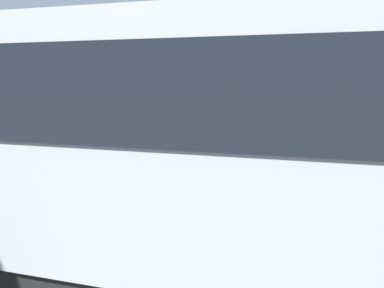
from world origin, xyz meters
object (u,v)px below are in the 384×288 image
(tour_bus, at_px, (128,153))
(spectator_centre, at_px, (175,165))
(spectator_left, at_px, (253,168))
(traffic_cone, at_px, (199,160))
(stunt_motorcycle, at_px, (129,145))
(spectator_far_left, at_px, (316,174))
(parked_motorcycle_silver, at_px, (288,214))
(spectator_right, at_px, (137,159))

(tour_bus, xyz_separation_m, spectator_centre, (0.46, -2.60, -0.62))
(spectator_left, xyz_separation_m, traffic_cone, (2.64, -4.39, -0.69))
(tour_bus, bearing_deg, stunt_motorcycle, -61.41)
(spectator_far_left, distance_m, traffic_cone, 5.76)
(parked_motorcycle_silver, bearing_deg, spectator_left, -48.37)
(traffic_cone, bearing_deg, spectator_right, 94.82)
(tour_bus, height_order, spectator_far_left, tour_bus)
(tour_bus, relative_size, parked_motorcycle_silver, 4.54)
(spectator_far_left, bearing_deg, spectator_left, 2.33)
(spectator_left, bearing_deg, spectator_right, 1.61)
(spectator_right, bearing_deg, spectator_left, -178.39)
(parked_motorcycle_silver, bearing_deg, spectator_right, -15.04)
(spectator_left, height_order, spectator_right, spectator_right)
(spectator_right, bearing_deg, tour_bus, 115.74)
(spectator_far_left, height_order, parked_motorcycle_silver, spectator_far_left)
(spectator_right, xyz_separation_m, stunt_motorcycle, (2.65, -4.53, -0.43))
(spectator_centre, bearing_deg, spectator_far_left, -171.42)
(spectator_right, relative_size, parked_motorcycle_silver, 0.86)
(parked_motorcycle_silver, xyz_separation_m, stunt_motorcycle, (5.70, -5.35, 0.13))
(spectator_centre, xyz_separation_m, stunt_motorcycle, (3.56, -4.79, -0.42))
(spectator_left, xyz_separation_m, spectator_centre, (1.35, 0.32, 0.03))
(spectator_right, height_order, traffic_cone, spectator_right)
(spectator_left, bearing_deg, spectator_centre, 13.41)
(spectator_far_left, bearing_deg, parked_motorcycle_silver, 72.61)
(spectator_far_left, bearing_deg, tour_bus, 56.51)
(spectator_left, relative_size, spectator_centre, 0.98)
(parked_motorcycle_silver, bearing_deg, tour_bus, 50.65)
(tour_bus, bearing_deg, spectator_centre, -79.88)
(spectator_centre, bearing_deg, stunt_motorcycle, -53.36)
(spectator_far_left, distance_m, stunt_motorcycle, 7.45)
(spectator_right, bearing_deg, parked_motorcycle_silver, 164.96)
(spectator_centre, distance_m, stunt_motorcycle, 5.99)
(spectator_left, distance_m, parked_motorcycle_silver, 1.29)
(spectator_centre, distance_m, traffic_cone, 4.94)
(spectator_far_left, xyz_separation_m, spectator_centre, (2.42, 0.37, 0.05))
(tour_bus, relative_size, spectator_centre, 5.39)
(tour_bus, height_order, parked_motorcycle_silver, tour_bus)
(parked_motorcycle_silver, distance_m, stunt_motorcycle, 7.82)
(spectator_centre, relative_size, parked_motorcycle_silver, 0.84)
(spectator_right, xyz_separation_m, traffic_cone, (0.38, -4.46, -0.74))
(spectator_left, relative_size, spectator_right, 0.96)
(spectator_left, bearing_deg, traffic_cone, -59.01)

